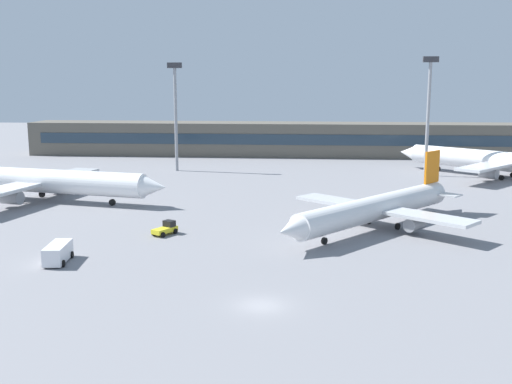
% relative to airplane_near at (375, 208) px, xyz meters
% --- Properties ---
extents(ground_plane, '(400.00, 400.00, 0.00)m').
position_rel_airplane_near_xyz_m(ground_plane, '(-13.35, 10.43, -2.91)').
color(ground_plane, gray).
extents(terminal_building, '(143.44, 12.13, 9.00)m').
position_rel_airplane_near_xyz_m(terminal_building, '(-13.35, 82.85, 1.59)').
color(terminal_building, '#5B564C').
rests_on(terminal_building, ground_plane).
extents(airplane_near, '(27.62, 31.27, 9.54)m').
position_rel_airplane_near_xyz_m(airplane_near, '(0.00, 0.00, 0.00)').
color(airplane_near, silver).
rests_on(airplane_near, ground_plane).
extents(airplane_mid, '(45.20, 31.95, 11.26)m').
position_rel_airplane_near_xyz_m(airplane_mid, '(-53.48, 15.36, 0.53)').
color(airplane_mid, white).
rests_on(airplane_mid, ground_plane).
extents(airplane_far, '(37.50, 33.76, 11.54)m').
position_rel_airplane_near_xyz_m(airplane_far, '(30.51, 47.92, 0.61)').
color(airplane_far, white).
rests_on(airplane_far, ground_plane).
extents(baggage_tug_yellow, '(3.12, 3.87, 1.75)m').
position_rel_airplane_near_xyz_m(baggage_tug_yellow, '(-27.73, -5.14, -2.11)').
color(baggage_tug_yellow, yellow).
rests_on(baggage_tug_yellow, ground_plane).
extents(service_van_white, '(2.77, 5.39, 2.08)m').
position_rel_airplane_near_xyz_m(service_van_white, '(-36.79, -18.37, -1.80)').
color(service_van_white, white).
rests_on(service_van_white, ground_plane).
extents(floodlight_tower_west, '(3.20, 0.80, 24.08)m').
position_rel_airplane_near_xyz_m(floodlight_tower_west, '(-38.63, 52.21, 11.12)').
color(floodlight_tower_west, gray).
rests_on(floodlight_tower_west, ground_plane).
extents(floodlight_tower_east, '(3.20, 0.80, 25.09)m').
position_rel_airplane_near_xyz_m(floodlight_tower_east, '(16.18, 49.40, 11.64)').
color(floodlight_tower_east, gray).
rests_on(floodlight_tower_east, ground_plane).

